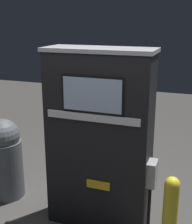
{
  "coord_description": "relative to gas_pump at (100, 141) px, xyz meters",
  "views": [
    {
      "loc": [
        1.01,
        -2.7,
        2.23
      ],
      "look_at": [
        0.0,
        0.1,
        1.33
      ],
      "focal_mm": 50.0,
      "sensor_mm": 36.0,
      "label": 1
    }
  ],
  "objects": [
    {
      "name": "gas_pump",
      "position": [
        0.0,
        0.0,
        0.0
      ],
      "size": [
        1.19,
        0.45,
        1.95
      ],
      "color": "black",
      "rests_on": "ground_plane"
    },
    {
      "name": "safety_bollard",
      "position": [
        0.82,
        -0.5,
        -0.48
      ],
      "size": [
        0.13,
        0.13,
        0.96
      ],
      "color": "yellow",
      "rests_on": "ground_plane"
    },
    {
      "name": "trash_bin",
      "position": [
        -1.32,
        0.11,
        -0.45
      ],
      "size": [
        0.45,
        0.45,
        1.04
      ],
      "color": "#51565B",
      "rests_on": "ground_plane"
    }
  ]
}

